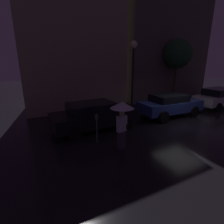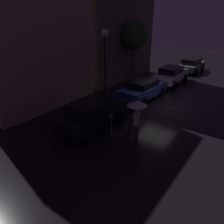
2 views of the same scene
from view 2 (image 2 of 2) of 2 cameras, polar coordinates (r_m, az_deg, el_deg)
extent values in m
plane|color=black|center=(15.51, 11.79, 2.08)|extent=(60.00, 60.00, 0.00)
cube|color=gray|center=(15.03, -19.89, 19.46)|extent=(7.46, 3.00, 9.63)
cube|color=#564C47|center=(21.29, 1.02, 23.40)|extent=(8.86, 3.00, 10.97)
cube|color=black|center=(11.94, -4.88, -0.75)|extent=(4.56, 2.00, 0.69)
cube|color=black|center=(11.59, -5.56, 1.57)|extent=(2.40, 1.70, 0.47)
cylinder|color=black|center=(13.59, -3.92, 0.82)|extent=(0.62, 0.22, 0.62)
cylinder|color=black|center=(12.59, 2.46, -1.08)|extent=(0.62, 0.22, 0.62)
cylinder|color=black|center=(11.81, -12.61, -3.43)|extent=(0.62, 0.22, 0.62)
cylinder|color=black|center=(10.64, -5.98, -6.14)|extent=(0.62, 0.22, 0.62)
cube|color=navy|center=(15.94, 8.13, 5.59)|extent=(4.32, 1.84, 0.68)
cube|color=black|center=(15.63, 7.94, 7.39)|extent=(2.27, 1.57, 0.44)
cylinder|color=black|center=(17.53, 7.70, 6.13)|extent=(0.72, 0.22, 0.72)
cylinder|color=black|center=(16.83, 12.79, 5.01)|extent=(0.72, 0.22, 0.72)
cylinder|color=black|center=(15.37, 2.89, 3.79)|extent=(0.72, 0.22, 0.72)
cylinder|color=black|center=(14.57, 8.49, 2.41)|extent=(0.72, 0.22, 0.72)
cube|color=silver|center=(20.72, 15.21, 9.08)|extent=(4.52, 1.86, 0.66)
cube|color=black|center=(20.43, 15.19, 10.57)|extent=(2.37, 1.58, 0.51)
cylinder|color=black|center=(22.36, 14.42, 9.31)|extent=(0.64, 0.22, 0.64)
cylinder|color=black|center=(21.80, 18.60, 8.47)|extent=(0.64, 0.22, 0.64)
cylinder|color=black|center=(19.89, 11.30, 7.87)|extent=(0.64, 0.22, 0.64)
cylinder|color=black|center=(19.26, 15.91, 6.91)|extent=(0.64, 0.22, 0.64)
cube|color=slate|center=(26.05, 20.05, 11.26)|extent=(4.69, 1.77, 0.55)
cube|color=black|center=(25.77, 20.10, 12.39)|extent=(2.45, 1.53, 0.54)
cylinder|color=black|center=(27.70, 19.20, 11.46)|extent=(0.67, 0.22, 0.67)
cylinder|color=black|center=(27.26, 22.62, 10.79)|extent=(0.67, 0.22, 0.67)
cylinder|color=black|center=(25.01, 17.08, 10.53)|extent=(0.67, 0.22, 0.67)
cylinder|color=black|center=(24.52, 20.83, 9.78)|extent=(0.67, 0.22, 0.67)
cube|color=#383842|center=(10.82, 6.26, -5.09)|extent=(0.33, 0.26, 0.79)
cube|color=#B2B7C6|center=(10.49, 6.43, -1.62)|extent=(0.46, 0.28, 0.66)
sphere|color=tan|center=(10.31, 6.54, 0.58)|extent=(0.21, 0.21, 0.21)
cylinder|color=black|center=(10.38, 6.50, -0.34)|extent=(0.02, 0.02, 0.78)
cone|color=silver|center=(10.18, 6.63, 2.33)|extent=(0.95, 0.95, 0.26)
cube|color=black|center=(10.74, 7.03, -1.98)|extent=(0.18, 0.13, 0.22)
cylinder|color=#4C5154|center=(10.68, -0.15, -4.35)|extent=(0.06, 0.06, 1.11)
cube|color=#4C5154|center=(10.39, -0.15, -1.11)|extent=(0.12, 0.10, 0.22)
cylinder|color=black|center=(15.53, -1.84, 11.02)|extent=(0.14, 0.14, 4.36)
sphere|color=#F9EAB7|center=(15.18, -1.97, 20.03)|extent=(0.51, 0.51, 0.51)
cylinder|color=#473323|center=(20.15, 5.30, 12.01)|extent=(0.20, 0.20, 3.09)
sphere|color=#234C28|center=(19.79, 5.59, 19.32)|extent=(2.42, 2.42, 2.42)
camera|label=1|loc=(5.40, 44.88, -5.50)|focal=28.00mm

